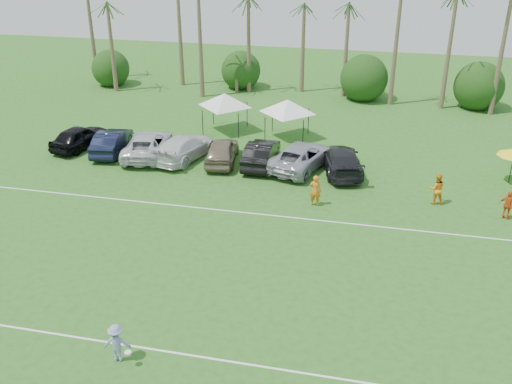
# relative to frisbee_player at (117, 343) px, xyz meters

# --- Properties ---
(field_lines) EXTENTS (80.00, 12.10, 0.01)m
(field_lines) POSITION_rel_frisbee_player_xyz_m (1.32, 6.82, -0.81)
(field_lines) COLOR white
(field_lines) RESTS_ON ground
(palm_tree_0) EXTENTS (2.40, 2.40, 8.90)m
(palm_tree_0) POSITION_rel_frisbee_player_xyz_m (-20.68, 36.82, 6.66)
(palm_tree_0) COLOR brown
(palm_tree_0) RESTS_ON ground
(palm_tree_4) EXTENTS (2.40, 2.40, 8.90)m
(palm_tree_4) POSITION_rel_frisbee_player_xyz_m (-2.68, 36.82, 6.66)
(palm_tree_4) COLOR brown
(palm_tree_4) RESTS_ON ground
(palm_tree_5) EXTENTS (2.40, 2.40, 9.90)m
(palm_tree_5) POSITION_rel_frisbee_player_xyz_m (1.32, 36.82, 7.54)
(palm_tree_5) COLOR brown
(palm_tree_5) RESTS_ON ground
(palm_tree_8) EXTENTS (2.40, 2.40, 8.90)m
(palm_tree_8) POSITION_rel_frisbee_player_xyz_m (14.32, 36.82, 6.66)
(palm_tree_8) COLOR brown
(palm_tree_8) RESTS_ON ground
(bush_tree_0) EXTENTS (4.00, 4.00, 4.00)m
(bush_tree_0) POSITION_rel_frisbee_player_xyz_m (-17.68, 37.82, 0.98)
(bush_tree_0) COLOR brown
(bush_tree_0) RESTS_ON ground
(bush_tree_1) EXTENTS (4.00, 4.00, 4.00)m
(bush_tree_1) POSITION_rel_frisbee_player_xyz_m (-4.68, 37.82, 0.98)
(bush_tree_1) COLOR brown
(bush_tree_1) RESTS_ON ground
(bush_tree_2) EXTENTS (4.00, 4.00, 4.00)m
(bush_tree_2) POSITION_rel_frisbee_player_xyz_m (7.32, 37.82, 0.98)
(bush_tree_2) COLOR brown
(bush_tree_2) RESTS_ON ground
(bush_tree_3) EXTENTS (4.00, 4.00, 4.00)m
(bush_tree_3) POSITION_rel_frisbee_player_xyz_m (17.32, 37.82, 0.98)
(bush_tree_3) COLOR brown
(bush_tree_3) RESTS_ON ground
(sideline_player_a) EXTENTS (0.73, 0.51, 1.91)m
(sideline_player_a) POSITION_rel_frisbee_player_xyz_m (5.72, 14.66, 0.14)
(sideline_player_a) COLOR orange
(sideline_player_a) RESTS_ON ground
(sideline_player_b) EXTENTS (1.02, 0.85, 1.93)m
(sideline_player_b) POSITION_rel_frisbee_player_xyz_m (12.68, 16.44, 0.15)
(sideline_player_b) COLOR orange
(sideline_player_b) RESTS_ON ground
(sideline_player_c) EXTENTS (1.08, 0.77, 1.70)m
(sideline_player_c) POSITION_rel_frisbee_player_xyz_m (16.48, 15.33, 0.03)
(sideline_player_c) COLOR #D65617
(sideline_player_c) RESTS_ON ground
(canopy_tent_left) EXTENTS (4.40, 4.40, 3.57)m
(canopy_tent_left) POSITION_rel_frisbee_player_xyz_m (-2.85, 26.02, 2.24)
(canopy_tent_left) COLOR black
(canopy_tent_left) RESTS_ON ground
(canopy_tent_right) EXTENTS (4.42, 4.42, 3.58)m
(canopy_tent_right) POSITION_rel_frisbee_player_xyz_m (2.20, 25.43, 2.25)
(canopy_tent_right) COLOR black
(canopy_tent_right) RESTS_ON ground
(frisbee_player) EXTENTS (1.26, 0.78, 1.63)m
(frisbee_player) POSITION_rel_frisbee_player_xyz_m (0.00, 0.00, 0.00)
(frisbee_player) COLOR #818AB7
(frisbee_player) RESTS_ON ground
(parked_car_0) EXTENTS (3.02, 5.24, 1.68)m
(parked_car_0) POSITION_rel_frisbee_player_xyz_m (-12.35, 20.18, 0.02)
(parked_car_0) COLOR black
(parked_car_0) RESTS_ON ground
(parked_car_1) EXTENTS (2.46, 5.28, 1.68)m
(parked_car_1) POSITION_rel_frisbee_player_xyz_m (-9.61, 19.81, 0.02)
(parked_car_1) COLOR black
(parked_car_1) RESTS_ON ground
(parked_car_2) EXTENTS (3.77, 6.42, 1.68)m
(parked_car_2) POSITION_rel_frisbee_player_xyz_m (-6.87, 19.80, 0.02)
(parked_car_2) COLOR silver
(parked_car_2) RESTS_ON ground
(parked_car_3) EXTENTS (3.67, 6.17, 1.68)m
(parked_car_3) POSITION_rel_frisbee_player_xyz_m (-4.13, 19.86, 0.02)
(parked_car_3) COLOR silver
(parked_car_3) RESTS_ON ground
(parked_car_4) EXTENTS (2.61, 5.14, 1.68)m
(parked_car_4) POSITION_rel_frisbee_player_xyz_m (-1.39, 19.76, 0.02)
(parked_car_4) COLOR #796B55
(parked_car_4) RESTS_ON ground
(parked_car_5) EXTENTS (1.80, 5.10, 1.68)m
(parked_car_5) POSITION_rel_frisbee_player_xyz_m (1.34, 19.91, 0.02)
(parked_car_5) COLOR black
(parked_car_5) RESTS_ON ground
(parked_car_6) EXTENTS (4.40, 6.58, 1.68)m
(parked_car_6) POSITION_rel_frisbee_player_xyz_m (4.08, 19.95, 0.02)
(parked_car_6) COLOR #9C9FA7
(parked_car_6) RESTS_ON ground
(parked_car_7) EXTENTS (3.58, 6.16, 1.68)m
(parked_car_7) POSITION_rel_frisbee_player_xyz_m (6.82, 19.94, 0.02)
(parked_car_7) COLOR black
(parked_car_7) RESTS_ON ground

